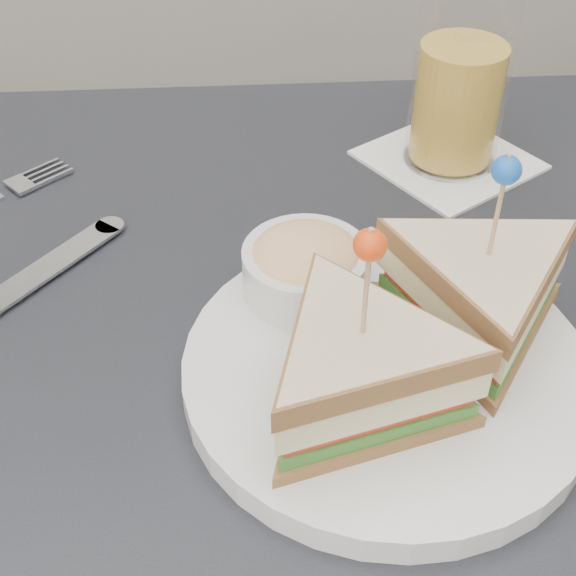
{
  "coord_description": "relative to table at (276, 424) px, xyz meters",
  "views": [
    {
      "loc": [
        -0.02,
        -0.39,
        1.15
      ],
      "look_at": [
        0.01,
        0.01,
        0.8
      ],
      "focal_mm": 50.0,
      "sensor_mm": 36.0,
      "label": 1
    }
  ],
  "objects": [
    {
      "name": "table",
      "position": [
        0.0,
        0.0,
        0.0
      ],
      "size": [
        0.8,
        0.8,
        0.75
      ],
      "color": "black",
      "rests_on": "ground"
    },
    {
      "name": "plate_meal",
      "position": [
        0.08,
        -0.03,
        0.12
      ],
      "size": [
        0.33,
        0.32,
        0.16
      ],
      "rotation": [
        0.0,
        0.0,
        -0.25
      ],
      "color": "silver",
      "rests_on": "table"
    },
    {
      "name": "drink_set",
      "position": [
        0.17,
        0.24,
        0.15
      ],
      "size": [
        0.18,
        0.18,
        0.17
      ],
      "rotation": [
        0.0,
        0.0,
        0.58
      ],
      "color": "white",
      "rests_on": "table"
    }
  ]
}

